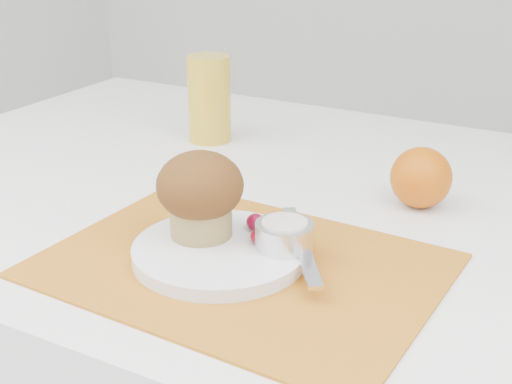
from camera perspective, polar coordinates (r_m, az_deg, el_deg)
The scene contains 10 objects.
placemat at distance 0.75m, azimuth -1.20°, elevation -5.88°, with size 0.40×0.29×0.00m, color #BB6C19.
plate at distance 0.75m, azimuth -2.93°, elevation -4.79°, with size 0.18×0.18×0.01m, color white.
ramekin at distance 0.74m, azimuth 2.29°, elevation -3.47°, with size 0.06×0.06×0.03m, color silver.
cream at distance 0.74m, azimuth 2.30°, elevation -2.56°, with size 0.05×0.05×0.01m, color beige.
raspberry_near at distance 0.78m, azimuth -0.04°, elevation -2.40°, with size 0.02×0.02×0.02m, color #550216.
raspberry_far at distance 0.75m, azimuth 0.20°, elevation -3.57°, with size 0.02×0.02×0.02m, color #55020C.
butter_knife at distance 0.75m, azimuth 3.61°, elevation -4.19°, with size 0.18×0.01×0.00m, color silver.
orange at distance 0.90m, azimuth 13.06°, elevation 1.13°, with size 0.08×0.08×0.08m, color #C35606.
juice_glass at distance 1.12m, azimuth -3.76°, elevation 7.45°, with size 0.07×0.07×0.13m, color gold.
muffin at distance 0.76m, azimuth -4.49°, elevation -0.04°, with size 0.09×0.09×0.09m.
Camera 1 is at (0.38, -0.72, 1.11)m, focal length 50.00 mm.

